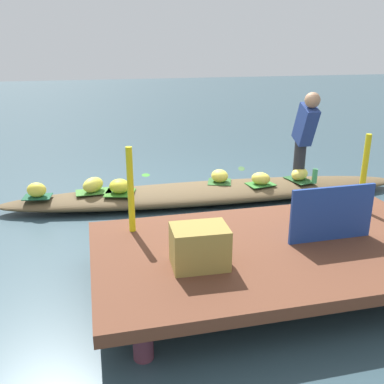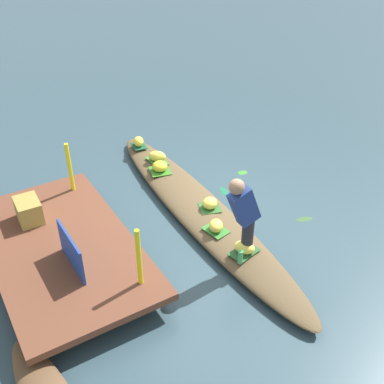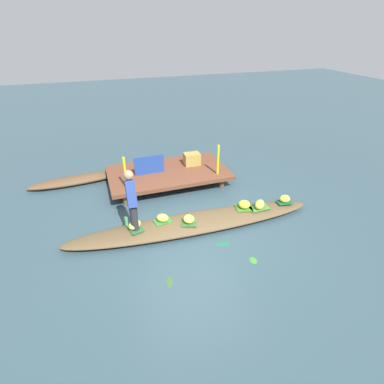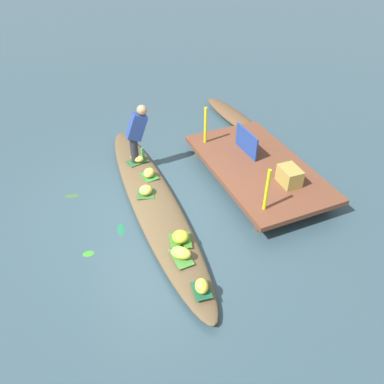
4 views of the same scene
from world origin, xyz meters
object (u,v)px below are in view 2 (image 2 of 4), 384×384
object	(u,v)px
market_banner	(71,251)
vendor_boat	(200,210)
banana_bunch_0	(160,166)
banana_bunch_5	(216,226)
banana_bunch_1	(157,156)
banana_bunch_2	(210,203)
banana_bunch_3	(139,141)
produce_crate	(29,210)
vendor_person	(244,212)
water_bottle	(240,257)
banana_bunch_4	(244,247)

from	to	relation	value
market_banner	vendor_boat	bearing A→B (deg)	-78.40
banana_bunch_0	banana_bunch_5	bearing A→B (deg)	177.25
banana_bunch_1	market_banner	xyz separation A→B (m)	(-2.03, 2.26, 0.30)
banana_bunch_2	market_banner	world-z (taller)	market_banner
banana_bunch_3	produce_crate	size ratio (longest dim) A/B	0.54
vendor_person	water_bottle	distance (m)	0.63
banana_bunch_0	banana_bunch_2	bearing A→B (deg)	-174.25
banana_bunch_2	water_bottle	size ratio (longest dim) A/B	1.21
banana_bunch_2	banana_bunch_5	world-z (taller)	banana_bunch_2
banana_bunch_0	produce_crate	bearing A→B (deg)	100.97
banana_bunch_0	banana_bunch_2	xyz separation A→B (m)	(-1.37, -0.14, -0.00)
banana_bunch_1	banana_bunch_5	bearing A→B (deg)	174.58
produce_crate	vendor_boat	bearing A→B (deg)	-107.87
vendor_boat	water_bottle	size ratio (longest dim) A/B	27.63
banana_bunch_0	produce_crate	size ratio (longest dim) A/B	0.59
banana_bunch_1	market_banner	distance (m)	3.05
vendor_boat	banana_bunch_2	bearing A→B (deg)	-147.24
vendor_boat	banana_bunch_4	xyz separation A→B (m)	(-1.26, 0.08, 0.20)
banana_bunch_2	banana_bunch_5	xyz separation A→B (m)	(-0.51, 0.23, -0.00)
water_bottle	market_banner	bearing A→B (deg)	64.86
banana_bunch_5	vendor_boat	bearing A→B (deg)	-11.92
vendor_boat	vendor_person	world-z (taller)	vendor_person
water_bottle	banana_bunch_0	bearing A→B (deg)	-4.33
banana_bunch_2	banana_bunch_5	distance (m)	0.56
banana_bunch_4	vendor_person	bearing A→B (deg)	86.29
banana_bunch_5	banana_bunch_3	bearing A→B (deg)	-3.48
banana_bunch_1	banana_bunch_2	size ratio (longest dim) A/B	1.32
banana_bunch_3	banana_bunch_0	bearing A→B (deg)	175.15
banana_bunch_1	banana_bunch_2	distance (m)	1.70
vendor_boat	produce_crate	bearing A→B (deg)	73.92
market_banner	banana_bunch_5	bearing A→B (deg)	-95.72
banana_bunch_4	produce_crate	world-z (taller)	produce_crate
banana_bunch_0	banana_bunch_3	size ratio (longest dim) A/B	1.09
banana_bunch_5	produce_crate	distance (m)	2.67
banana_bunch_5	banana_bunch_2	bearing A→B (deg)	-24.11
banana_bunch_1	banana_bunch_3	xyz separation A→B (m)	(0.68, 0.03, -0.00)
banana_bunch_1	vendor_person	size ratio (longest dim) A/B	0.26
banana_bunch_0	banana_bunch_4	size ratio (longest dim) A/B	0.90
banana_bunch_3	banana_bunch_1	bearing A→B (deg)	-177.19
banana_bunch_0	banana_bunch_3	world-z (taller)	banana_bunch_3
banana_bunch_5	vendor_person	world-z (taller)	vendor_person
vendor_boat	banana_bunch_0	xyz separation A→B (m)	(1.22, 0.05, 0.20)
water_bottle	vendor_person	bearing A→B (deg)	-39.75
banana_bunch_2	banana_bunch_3	world-z (taller)	banana_bunch_3
banana_bunch_0	banana_bunch_4	xyz separation A→B (m)	(-2.48, 0.03, -0.00)
banana_bunch_0	market_banner	bearing A→B (deg)	128.57
banana_bunch_0	vendor_person	world-z (taller)	vendor_person
banana_bunch_2	water_bottle	distance (m)	1.29
vendor_boat	banana_bunch_3	world-z (taller)	banana_bunch_3
banana_bunch_3	water_bottle	xyz separation A→B (m)	(-3.63, 0.28, 0.00)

